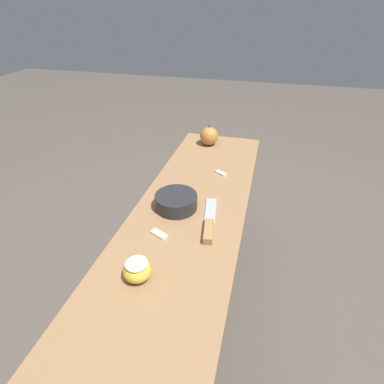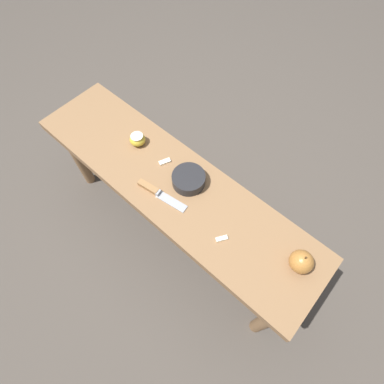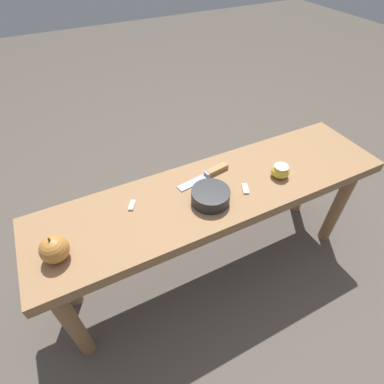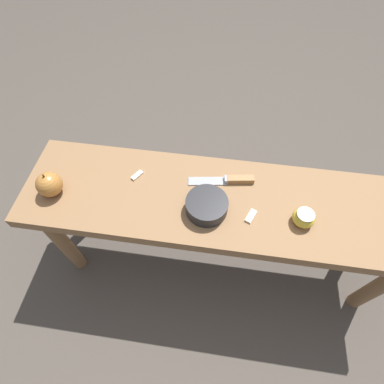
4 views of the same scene
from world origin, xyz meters
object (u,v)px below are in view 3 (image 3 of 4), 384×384
object	(u,v)px
wooden_bench	(216,203)
knife	(211,173)
bowl	(211,196)
apple_whole	(54,249)
apple_cut	(280,171)

from	to	relation	value
wooden_bench	knife	distance (m)	0.11
knife	bowl	bearing A→B (deg)	51.72
bowl	wooden_bench	bearing A→B (deg)	39.98
apple_whole	bowl	bearing A→B (deg)	0.31
knife	apple_whole	xyz separation A→B (m)	(-0.55, -0.12, 0.03)
bowl	apple_whole	bearing A→B (deg)	-179.69
knife	apple_cut	xyz separation A→B (m)	(0.22, -0.12, 0.02)
wooden_bench	apple_cut	distance (m)	0.26
wooden_bench	bowl	distance (m)	0.12
apple_cut	bowl	xyz separation A→B (m)	(-0.29, 0.00, -0.00)
apple_whole	apple_cut	distance (m)	0.77
wooden_bench	apple_cut	xyz separation A→B (m)	(0.23, -0.05, 0.10)
apple_whole	apple_cut	bearing A→B (deg)	0.02
apple_cut	knife	bearing A→B (deg)	151.47
wooden_bench	bowl	xyz separation A→B (m)	(-0.05, -0.04, 0.10)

